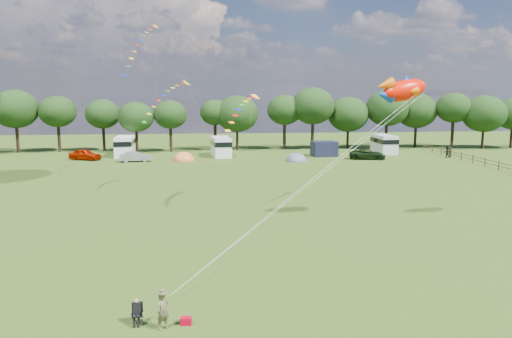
{
  "coord_description": "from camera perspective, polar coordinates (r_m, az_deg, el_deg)",
  "views": [
    {
      "loc": [
        -3.54,
        -26.79,
        9.33
      ],
      "look_at": [
        0.0,
        8.0,
        4.0
      ],
      "focal_mm": 35.0,
      "sensor_mm": 36.0,
      "label": 1
    }
  ],
  "objects": [
    {
      "name": "camp_chair",
      "position": [
        21.59,
        -13.46,
        -15.26
      ],
      "size": [
        0.51,
        0.52,
        1.11
      ],
      "rotation": [
        0.0,
        0.0,
        0.18
      ],
      "color": "#99999E",
      "rests_on": "ground"
    },
    {
      "name": "walker_b",
      "position": [
        78.81,
        21.25,
        1.82
      ],
      "size": [
        1.06,
        0.81,
        1.48
      ],
      "primitive_type": "imported",
      "rotation": [
        0.0,
        0.0,
        3.59
      ],
      "color": "black",
      "rests_on": "ground"
    },
    {
      "name": "car_d",
      "position": [
        72.83,
        12.61,
        1.66
      ],
      "size": [
        5.67,
        3.47,
        1.44
      ],
      "primitive_type": "imported",
      "rotation": [
        0.0,
        0.0,
        1.35
      ],
      "color": "black",
      "rests_on": "ground"
    },
    {
      "name": "streamer_kite_b",
      "position": [
        47.79,
        -9.88,
        8.41
      ],
      "size": [
        4.26,
        4.78,
        3.83
      ],
      "rotation": [
        0.0,
        0.0,
        1.11
      ],
      "color": "#D9BD0A",
      "rests_on": "ground"
    },
    {
      "name": "fish_kite",
      "position": [
        36.66,
        16.23,
        8.64
      ],
      "size": [
        4.29,
        2.17,
        2.24
      ],
      "rotation": [
        0.0,
        -0.21,
        0.22
      ],
      "color": "#EF1100",
      "rests_on": "ground"
    },
    {
      "name": "ground_plane",
      "position": [
        28.58,
        1.65,
        -10.39
      ],
      "size": [
        180.0,
        180.0,
        0.0
      ],
      "primitive_type": "plane",
      "color": "black",
      "rests_on": "ground"
    },
    {
      "name": "tent_orange",
      "position": [
        70.34,
        -8.28,
        0.97
      ],
      "size": [
        3.13,
        3.43,
        2.45
      ],
      "color": "orange",
      "rests_on": "ground"
    },
    {
      "name": "campervan_d",
      "position": [
        80.73,
        14.42,
        2.85
      ],
      "size": [
        2.57,
        5.87,
        2.86
      ],
      "rotation": [
        0.0,
        0.0,
        1.59
      ],
      "color": "silver",
      "rests_on": "ground"
    },
    {
      "name": "walker_a",
      "position": [
        77.93,
        20.94,
        1.82
      ],
      "size": [
        0.83,
        0.55,
        1.63
      ],
      "primitive_type": "imported",
      "rotation": [
        0.0,
        0.0,
        3.23
      ],
      "color": "black",
      "rests_on": "ground"
    },
    {
      "name": "campervan_c",
      "position": [
        74.47,
        -4.02,
        2.64
      ],
      "size": [
        3.07,
        6.06,
        2.86
      ],
      "rotation": [
        0.0,
        0.0,
        1.67
      ],
      "color": "silver",
      "rests_on": "ground"
    },
    {
      "name": "kite_flyer",
      "position": [
        20.93,
        -10.59,
        -15.68
      ],
      "size": [
        0.65,
        0.6,
        1.5
      ],
      "primitive_type": "imported",
      "rotation": [
        0.0,
        0.0,
        0.59
      ],
      "color": "brown",
      "rests_on": "ground"
    },
    {
      "name": "tent_greyblue",
      "position": [
        69.37,
        4.63,
        0.92
      ],
      "size": [
        3.0,
        3.29,
        2.23
      ],
      "color": "slate",
      "rests_on": "ground"
    },
    {
      "name": "streamer_kite_a",
      "position": [
        55.82,
        -12.79,
        14.06
      ],
      "size": [
        3.32,
        5.6,
        5.76
      ],
      "rotation": [
        0.0,
        0.0,
        0.89
      ],
      "color": "orange",
      "rests_on": "ground"
    },
    {
      "name": "tree_line",
      "position": [
        82.31,
        0.37,
        6.59
      ],
      "size": [
        102.98,
        10.98,
        10.27
      ],
      "color": "black",
      "rests_on": "ground"
    },
    {
      "name": "campervan_b",
      "position": [
        77.15,
        -14.76,
        2.61
      ],
      "size": [
        2.78,
        6.07,
        2.93
      ],
      "rotation": [
        0.0,
        0.0,
        1.61
      ],
      "color": "white",
      "rests_on": "ground"
    },
    {
      "name": "car_b",
      "position": [
        70.43,
        -13.62,
        1.38
      ],
      "size": [
        4.16,
        2.09,
        1.4
      ],
      "primitive_type": "imported",
      "rotation": [
        0.0,
        0.0,
        1.73
      ],
      "color": "gray",
      "rests_on": "ground"
    },
    {
      "name": "awning_navy",
      "position": [
        75.26,
        7.78,
        2.31
      ],
      "size": [
        3.72,
        3.11,
        2.21
      ],
      "primitive_type": "cube",
      "rotation": [
        0.0,
        0.0,
        0.07
      ],
      "color": "black",
      "rests_on": "ground"
    },
    {
      "name": "fence",
      "position": [
        71.37,
        24.12,
        0.96
      ],
      "size": [
        0.12,
        33.12,
        1.2
      ],
      "color": "#472D19",
      "rests_on": "ground"
    },
    {
      "name": "car_a",
      "position": [
        74.21,
        -18.95,
        1.58
      ],
      "size": [
        5.04,
        3.49,
        1.56
      ],
      "primitive_type": "imported",
      "rotation": [
        0.0,
        0.0,
        1.18
      ],
      "color": "#971700",
      "rests_on": "ground"
    },
    {
      "name": "kite_bag",
      "position": [
        21.38,
        -8.0,
        -16.83
      ],
      "size": [
        0.46,
        0.33,
        0.31
      ],
      "primitive_type": "cube",
      "rotation": [
        0.0,
        0.0,
        -0.11
      ],
      "color": "#A90018",
      "rests_on": "ground"
    },
    {
      "name": "streamer_kite_c",
      "position": [
        40.43,
        -1.31,
        7.21
      ],
      "size": [
        3.23,
        5.07,
        2.84
      ],
      "rotation": [
        0.0,
        0.0,
        0.88
      ],
      "color": "yellow",
      "rests_on": "ground"
    }
  ]
}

